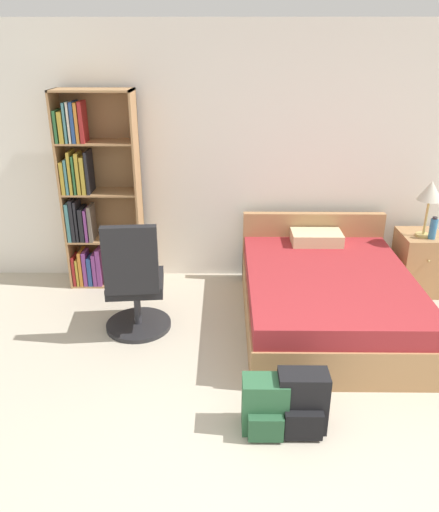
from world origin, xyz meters
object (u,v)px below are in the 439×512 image
(bookshelf, at_px, (92,196))
(backpack_black, at_px, (302,403))
(nightstand, at_px, (418,262))
(backpack_green, at_px, (265,407))
(table_lamp, at_px, (430,193))
(water_bottle, at_px, (433,228))
(bed, at_px, (326,295))
(office_chair, at_px, (135,287))

(bookshelf, distance_m, backpack_black, 2.97)
(nightstand, bearing_deg, bookshelf, 177.72)
(backpack_green, bearing_deg, bookshelf, 126.17)
(nightstand, bearing_deg, table_lamp, -105.07)
(water_bottle, bearing_deg, bed, -153.94)
(nightstand, height_order, backpack_green, nightstand)
(office_chair, relative_size, table_lamp, 1.93)
(water_bottle, bearing_deg, backpack_black, -127.90)
(water_bottle, bearing_deg, backpack_green, -132.03)
(backpack_black, bearing_deg, water_bottle, 52.10)
(bed, height_order, backpack_green, bed)
(backpack_black, bearing_deg, bed, 73.70)
(nightstand, height_order, water_bottle, water_bottle)
(bed, bearing_deg, nightstand, 31.82)
(bed, relative_size, water_bottle, 8.64)
(backpack_black, bearing_deg, backpack_green, -178.29)
(bookshelf, height_order, backpack_black, bookshelf)
(water_bottle, relative_size, backpack_black, 0.51)
(bookshelf, relative_size, bed, 1.03)
(backpack_black, bearing_deg, office_chair, 137.21)
(nightstand, xyz_separation_m, backpack_green, (-1.71, -2.07, -0.12))
(table_lamp, relative_size, water_bottle, 2.49)
(bed, xyz_separation_m, backpack_green, (-0.66, -1.41, -0.08))
(office_chair, bearing_deg, water_bottle, 15.06)
(office_chair, height_order, nightstand, office_chair)
(bookshelf, relative_size, backpack_green, 5.11)
(nightstand, relative_size, water_bottle, 2.77)
(bed, relative_size, nightstand, 3.12)
(backpack_black, xyz_separation_m, backpack_green, (-0.25, -0.01, -0.02))
(nightstand, xyz_separation_m, table_lamp, (-0.01, -0.04, 0.75))
(office_chair, xyz_separation_m, table_lamp, (2.74, 0.83, 0.60))
(office_chair, distance_m, nightstand, 2.89)
(bed, relative_size, office_chair, 1.80)
(bookshelf, bearing_deg, nightstand, -2.28)
(bed, bearing_deg, bookshelf, 160.78)
(office_chair, distance_m, backpack_green, 1.61)
(office_chair, relative_size, backpack_green, 2.76)
(backpack_green, bearing_deg, water_bottle, 47.97)
(bed, xyz_separation_m, nightstand, (1.06, 0.66, 0.04))
(table_lamp, xyz_separation_m, backpack_green, (-1.70, -2.02, -0.87))
(office_chair, xyz_separation_m, backpack_black, (1.29, -1.19, -0.25))
(bed, xyz_separation_m, table_lamp, (1.05, 0.61, 0.79))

